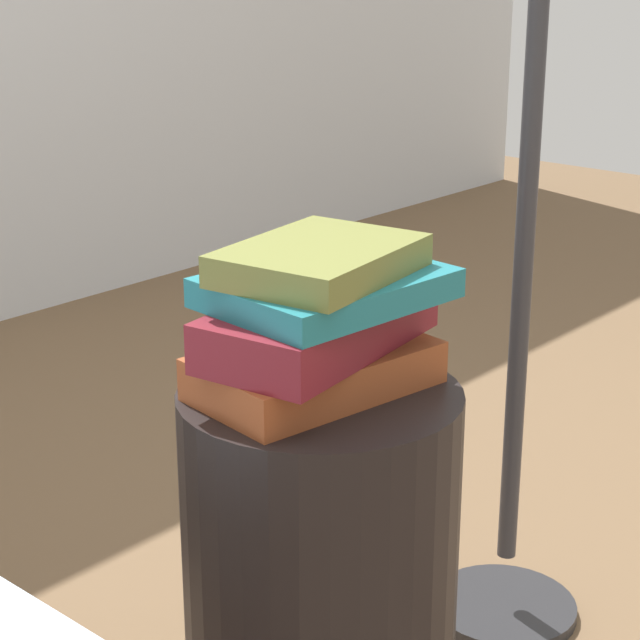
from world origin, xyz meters
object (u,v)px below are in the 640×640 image
at_px(book_olive, 321,261).
at_px(side_table, 320,604).
at_px(book_rust, 314,371).
at_px(book_maroon, 319,325).
at_px(book_teal, 328,288).

bearing_deg(book_olive, side_table, 53.67).
height_order(side_table, book_rust, book_rust).
bearing_deg(book_maroon, book_teal, -74.81).
bearing_deg(book_teal, book_olive, -166.02).
height_order(book_maroon, book_olive, book_olive).
relative_size(book_rust, book_teal, 1.07).
bearing_deg(book_maroon, book_rust, 175.07).
bearing_deg(book_teal, book_rust, 151.45).
height_order(book_rust, book_olive, book_olive).
bearing_deg(book_maroon, side_table, -140.25).
xyz_separation_m(book_rust, book_maroon, (0.01, 0.00, 0.05)).
distance_m(book_rust, book_maroon, 0.05).
height_order(book_rust, book_maroon, book_maroon).
bearing_deg(book_teal, side_table, 175.51).
xyz_separation_m(side_table, book_teal, (0.01, -0.00, 0.41)).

